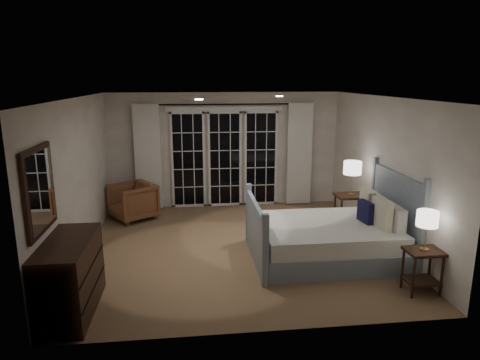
{
  "coord_description": "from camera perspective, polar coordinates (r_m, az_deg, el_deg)",
  "views": [
    {
      "loc": [
        -0.74,
        -6.75,
        2.8
      ],
      "look_at": [
        0.11,
        0.5,
        1.05
      ],
      "focal_mm": 32.0,
      "sensor_mm": 36.0,
      "label": 1
    }
  ],
  "objects": [
    {
      "name": "wall_right",
      "position": [
        7.64,
        18.58,
        1.08
      ],
      "size": [
        0.02,
        5.0,
        2.5
      ],
      "primitive_type": "cube",
      "color": "white",
      "rests_on": "floor"
    },
    {
      "name": "wall_front",
      "position": [
        4.58,
        3.05,
        -6.31
      ],
      "size": [
        5.0,
        0.02,
        2.5
      ],
      "primitive_type": "cube",
      "color": "white",
      "rests_on": "floor"
    },
    {
      "name": "french_doors",
      "position": [
        9.39,
        -2.04,
        2.99
      ],
      "size": [
        2.5,
        0.04,
        2.2
      ],
      "color": "black",
      "rests_on": "wall_back"
    },
    {
      "name": "curtain_right",
      "position": [
        9.58,
        7.9,
        3.44
      ],
      "size": [
        0.55,
        0.1,
        2.25
      ],
      "primitive_type": "cube",
      "color": "silver",
      "rests_on": "curtain_rod"
    },
    {
      "name": "downlight_b",
      "position": [
        6.35,
        -5.49,
        10.64
      ],
      "size": [
        0.12,
        0.12,
        0.01
      ],
      "primitive_type": "cylinder",
      "color": "white",
      "rests_on": "ceiling"
    },
    {
      "name": "lamp_left",
      "position": [
        6.03,
        23.72,
        -4.81
      ],
      "size": [
        0.28,
        0.28,
        0.53
      ],
      "color": "tan",
      "rests_on": "nightstand_left"
    },
    {
      "name": "wall_left",
      "position": [
        7.14,
        -20.76,
        0.07
      ],
      "size": [
        0.02,
        5.0,
        2.5
      ],
      "primitive_type": "cube",
      "color": "white",
      "rests_on": "floor"
    },
    {
      "name": "dresser",
      "position": [
        5.67,
        -21.73,
        -11.9
      ],
      "size": [
        0.55,
        1.3,
        0.92
      ],
      "color": "black",
      "rests_on": "floor"
    },
    {
      "name": "bed",
      "position": [
        6.97,
        11.88,
        -7.49
      ],
      "size": [
        2.31,
        1.66,
        1.35
      ],
      "color": "#84929F",
      "rests_on": "floor"
    },
    {
      "name": "mirror",
      "position": [
        5.38,
        -25.16,
        -1.24
      ],
      "size": [
        0.05,
        0.85,
        1.0
      ],
      "color": "black",
      "rests_on": "wall_left"
    },
    {
      "name": "curtain_left",
      "position": [
        9.32,
        -12.18,
        2.99
      ],
      "size": [
        0.55,
        0.1,
        2.25
      ],
      "primitive_type": "cube",
      "color": "silver",
      "rests_on": "curtain_rod"
    },
    {
      "name": "curtain_rod",
      "position": [
        9.19,
        -2.07,
        10.05
      ],
      "size": [
        3.5,
        0.03,
        0.03
      ],
      "primitive_type": "cylinder",
      "rotation": [
        0.0,
        1.57,
        0.0
      ],
      "color": "black",
      "rests_on": "wall_back"
    },
    {
      "name": "floor",
      "position": [
        7.34,
        -0.38,
        -8.93
      ],
      "size": [
        5.0,
        5.0,
        0.0
      ],
      "primitive_type": "plane",
      "color": "brown",
      "rests_on": "ground"
    },
    {
      "name": "lamp_right",
      "position": [
        7.99,
        14.78,
        1.53
      ],
      "size": [
        0.32,
        0.32,
        0.62
      ],
      "color": "tan",
      "rests_on": "nightstand_right"
    },
    {
      "name": "nightstand_right",
      "position": [
        8.17,
        14.47,
        -3.52
      ],
      "size": [
        0.55,
        0.44,
        0.71
      ],
      "color": "black",
      "rests_on": "floor"
    },
    {
      "name": "wall_back",
      "position": [
        9.4,
        -2.07,
        4.0
      ],
      "size": [
        5.0,
        0.02,
        2.5
      ],
      "primitive_type": "cube",
      "color": "white",
      "rests_on": "floor"
    },
    {
      "name": "armchair",
      "position": [
        8.9,
        -14.1,
        -2.79
      ],
      "size": [
        1.11,
        1.1,
        0.73
      ],
      "primitive_type": "imported",
      "rotation": [
        0.0,
        0.0,
        -0.98
      ],
      "color": "brown",
      "rests_on": "floor"
    },
    {
      "name": "downlight_a",
      "position": [
        7.51,
        5.27,
        11.07
      ],
      "size": [
        0.12,
        0.12,
        0.01
      ],
      "primitive_type": "cylinder",
      "color": "white",
      "rests_on": "ceiling"
    },
    {
      "name": "nightstand_left",
      "position": [
        6.25,
        23.16,
        -10.33
      ],
      "size": [
        0.46,
        0.37,
        0.6
      ],
      "color": "black",
      "rests_on": "floor"
    },
    {
      "name": "ceiling",
      "position": [
        6.79,
        -0.42,
        10.96
      ],
      "size": [
        5.0,
        5.0,
        0.0
      ],
      "primitive_type": "plane",
      "rotation": [
        3.14,
        0.0,
        0.0
      ],
      "color": "white",
      "rests_on": "wall_back"
    }
  ]
}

